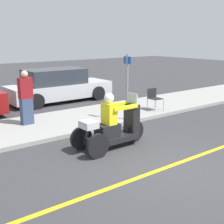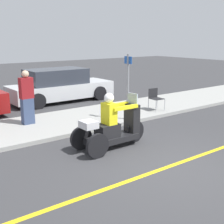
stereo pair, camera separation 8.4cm
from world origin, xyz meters
The scene contains 8 objects.
ground_plane centered at (0.00, 0.00, 0.00)m, with size 60.00×60.00×0.00m, color #38383A.
lane_stripe centered at (-0.25, 0.00, 0.00)m, with size 24.00×0.12×0.01m.
sidewalk_strip centered at (0.00, 4.60, 0.06)m, with size 28.00×2.80×0.12m.
motorcycle_trike centered at (-0.23, 1.78, 0.53)m, with size 2.12×0.85×1.48m.
spectator_by_tree centered at (-1.25, 4.95, 0.95)m, with size 0.42×0.26×1.73m.
folding_chair_set_back centered at (3.42, 3.89, 0.62)m, with size 0.49×0.49×0.82m.
parked_car_lot_far centered at (1.57, 8.09, 0.70)m, with size 4.70×1.92×1.48m.
street_sign centered at (1.68, 3.45, 1.32)m, with size 0.08×0.36×2.20m.
Camera 2 is at (-4.98, -4.45, 2.86)m, focal length 50.00 mm.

